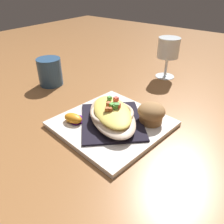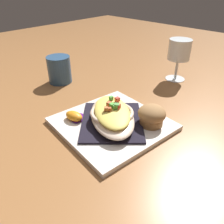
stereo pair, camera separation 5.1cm
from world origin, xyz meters
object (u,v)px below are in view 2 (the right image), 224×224
object	(u,v)px
muffin	(152,115)
stemmed_glass	(179,52)
square_plate	(112,124)
coffee_mug	(60,71)
gratin_dish	(112,114)
orange_garnish	(75,116)

from	to	relation	value
muffin	stemmed_glass	distance (m)	0.35
muffin	stemmed_glass	xyz separation A→B (m)	(0.33, 0.12, 0.06)
square_plate	coffee_mug	world-z (taller)	coffee_mug
gratin_dish	stemmed_glass	size ratio (longest dim) A/B	1.52
gratin_dish	muffin	xyz separation A→B (m)	(0.06, -0.08, 0.00)
square_plate	coffee_mug	xyz separation A→B (m)	(0.07, 0.33, 0.04)
gratin_dish	muffin	world-z (taller)	gratin_dish
muffin	orange_garnish	world-z (taller)	muffin
gratin_dish	stemmed_glass	distance (m)	0.39
gratin_dish	orange_garnish	distance (m)	0.10
gratin_dish	stemmed_glass	bearing A→B (deg)	5.83
muffin	orange_garnish	size ratio (longest dim) A/B	1.17
square_plate	coffee_mug	size ratio (longest dim) A/B	2.45
stemmed_glass	square_plate	bearing A→B (deg)	-174.17
muffin	gratin_dish	bearing A→B (deg)	128.00
gratin_dish	orange_garnish	size ratio (longest dim) A/B	3.74
muffin	coffee_mug	world-z (taller)	coffee_mug
orange_garnish	stemmed_glass	world-z (taller)	stemmed_glass
coffee_mug	orange_garnish	bearing A→B (deg)	-117.73
muffin	orange_garnish	distance (m)	0.20
muffin	coffee_mug	distance (m)	0.41
square_plate	muffin	bearing A→B (deg)	-51.98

